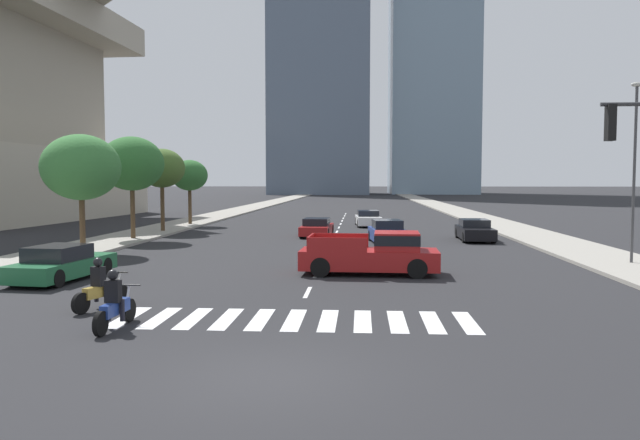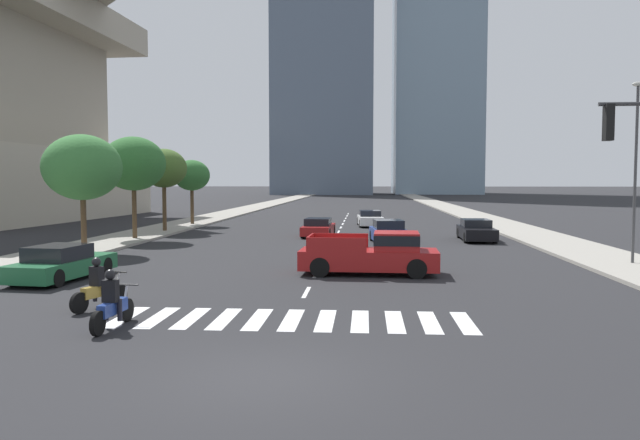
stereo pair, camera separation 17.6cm
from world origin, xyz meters
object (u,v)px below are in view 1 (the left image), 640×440
(sedan_blue_4, at_px, (388,232))
(street_tree_nearest, at_px, (81,167))
(street_tree_second, at_px, (132,164))
(street_tree_third, at_px, (162,168))
(motorcycle_trailing, at_px, (115,305))
(sedan_black_1, at_px, (475,231))
(street_tree_fourth, at_px, (190,176))
(motorcycle_third, at_px, (101,289))
(sedan_red_2, at_px, (317,228))
(street_lamp_east, at_px, (635,159))
(sedan_white_0, at_px, (368,219))
(pickup_truck, at_px, (376,254))
(sedan_green_3, at_px, (61,264))

(sedan_blue_4, distance_m, street_tree_nearest, 17.16)
(street_tree_second, xyz_separation_m, street_tree_third, (-0.00, 5.63, -0.17))
(motorcycle_trailing, distance_m, sedan_black_1, 26.82)
(sedan_black_1, xyz_separation_m, street_tree_fourth, (-21.01, 11.10, 3.50))
(motorcycle_third, xyz_separation_m, street_tree_third, (-6.61, 25.39, 3.95))
(motorcycle_third, bearing_deg, sedan_red_2, 8.89)
(sedan_red_2, height_order, street_lamp_east, street_lamp_east)
(sedan_white_0, bearing_deg, motorcycle_third, -17.28)
(sedan_black_1, distance_m, sedan_blue_4, 5.80)
(motorcycle_third, height_order, street_tree_third, street_tree_third)
(sedan_black_1, distance_m, street_lamp_east, 12.61)
(sedan_black_1, height_order, sedan_blue_4, sedan_blue_4)
(sedan_white_0, xyz_separation_m, street_tree_fourth, (-14.58, -0.43, 3.51))
(motorcycle_trailing, height_order, street_lamp_east, street_lamp_east)
(pickup_truck, distance_m, street_lamp_east, 12.10)
(sedan_red_2, bearing_deg, street_tree_nearest, 135.63)
(motorcycle_third, relative_size, sedan_red_2, 0.44)
(sedan_white_0, xyz_separation_m, street_tree_second, (-14.58, -12.95, 4.11))
(motorcycle_trailing, relative_size, street_tree_second, 0.34)
(pickup_truck, height_order, street_tree_second, street_tree_second)
(sedan_black_1, bearing_deg, street_tree_nearest, -66.99)
(motorcycle_third, height_order, street_tree_nearest, street_tree_nearest)
(sedan_black_1, relative_size, street_tree_second, 0.77)
(street_lamp_east, bearing_deg, sedan_green_3, -166.87)
(motorcycle_third, distance_m, sedan_blue_4, 21.13)
(sedan_blue_4, bearing_deg, motorcycle_trailing, -25.37)
(sedan_blue_4, bearing_deg, street_tree_third, -117.61)
(motorcycle_trailing, height_order, pickup_truck, pickup_truck)
(sedan_red_2, distance_m, street_lamp_east, 20.07)
(sedan_white_0, relative_size, street_tree_third, 0.82)
(pickup_truck, bearing_deg, sedan_black_1, 67.68)
(sedan_green_3, relative_size, street_tree_second, 0.79)
(street_lamp_east, bearing_deg, street_tree_nearest, 173.79)
(sedan_green_3, bearing_deg, street_tree_fourth, 12.03)
(street_tree_fourth, bearing_deg, sedan_white_0, 1.69)
(sedan_red_2, bearing_deg, street_lamp_east, -129.72)
(motorcycle_trailing, bearing_deg, street_tree_nearest, 31.11)
(street_tree_nearest, relative_size, street_tree_third, 1.01)
(motorcycle_third, xyz_separation_m, pickup_truck, (8.00, 7.03, 0.23))
(street_lamp_east, distance_m, street_tree_second, 27.40)
(pickup_truck, relative_size, street_tree_fourth, 1.04)
(street_tree_second, bearing_deg, motorcycle_trailing, -70.11)
(street_tree_third, bearing_deg, sedan_blue_4, -21.86)
(motorcycle_third, distance_m, sedan_green_3, 6.09)
(motorcycle_trailing, xyz_separation_m, sedan_red_2, (3.13, 25.62, -0.02))
(pickup_truck, height_order, sedan_green_3, pickup_truck)
(sedan_blue_4, bearing_deg, sedan_green_3, -47.24)
(pickup_truck, xyz_separation_m, sedan_green_3, (-11.63, -2.15, -0.22))
(motorcycle_third, bearing_deg, sedan_white_0, 6.06)
(sedan_blue_4, xyz_separation_m, street_tree_nearest, (-15.58, -6.17, 3.70))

